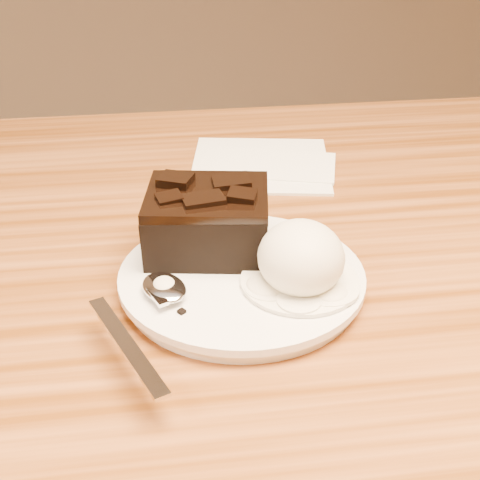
{
  "coord_description": "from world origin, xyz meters",
  "views": [
    {
      "loc": [
        -0.08,
        -0.49,
        1.06
      ],
      "look_at": [
        -0.02,
        -0.03,
        0.79
      ],
      "focal_mm": 50.47,
      "sensor_mm": 36.0,
      "label": 1
    }
  ],
  "objects": [
    {
      "name": "plate",
      "position": [
        -0.02,
        -0.04,
        0.76
      ],
      "size": [
        0.2,
        0.2,
        0.02
      ],
      "primitive_type": "cylinder",
      "color": "white",
      "rests_on": "dining_table"
    },
    {
      "name": "brownie",
      "position": [
        -0.04,
        0.0,
        0.79
      ],
      "size": [
        0.11,
        0.1,
        0.05
      ],
      "primitive_type": "cube",
      "rotation": [
        0.0,
        0.0,
        -0.16
      ],
      "color": "black",
      "rests_on": "plate"
    },
    {
      "name": "crumb_c",
      "position": [
        -0.01,
        -0.04,
        0.77
      ],
      "size": [
        0.01,
        0.01,
        0.0
      ],
      "primitive_type": "cube",
      "rotation": [
        0.0,
        0.0,
        1.32
      ],
      "color": "black",
      "rests_on": "plate"
    },
    {
      "name": "crumb_b",
      "position": [
        -0.07,
        -0.09,
        0.77
      ],
      "size": [
        0.01,
        0.01,
        0.0
      ],
      "primitive_type": "cube",
      "rotation": [
        0.0,
        0.0,
        0.66
      ],
      "color": "black",
      "rests_on": "plate"
    },
    {
      "name": "ice_cream_scoop",
      "position": [
        0.02,
        -0.06,
        0.79
      ],
      "size": [
        0.07,
        0.07,
        0.06
      ],
      "primitive_type": "ellipsoid",
      "color": "white",
      "rests_on": "plate"
    },
    {
      "name": "melt_puddle",
      "position": [
        0.02,
        -0.06,
        0.77
      ],
      "size": [
        0.09,
        0.09,
        0.0
      ],
      "primitive_type": "cylinder",
      "color": "white",
      "rests_on": "plate"
    },
    {
      "name": "spoon",
      "position": [
        -0.08,
        -0.07,
        0.77
      ],
      "size": [
        0.1,
        0.17,
        0.01
      ],
      "primitive_type": null,
      "rotation": [
        0.0,
        0.0,
        0.39
      ],
      "color": "silver",
      "rests_on": "plate"
    },
    {
      "name": "napkin",
      "position": [
        0.04,
        0.2,
        0.75
      ],
      "size": [
        0.18,
        0.18,
        0.01
      ],
      "primitive_type": "cube",
      "rotation": [
        0.0,
        0.0,
        -0.17
      ],
      "color": "white",
      "rests_on": "dining_table"
    },
    {
      "name": "crumb_a",
      "position": [
        -0.01,
        -0.07,
        0.77
      ],
      "size": [
        0.01,
        0.01,
        0.0
      ],
      "primitive_type": "cube",
      "rotation": [
        0.0,
        0.0,
        0.8
      ],
      "color": "black",
      "rests_on": "plate"
    }
  ]
}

